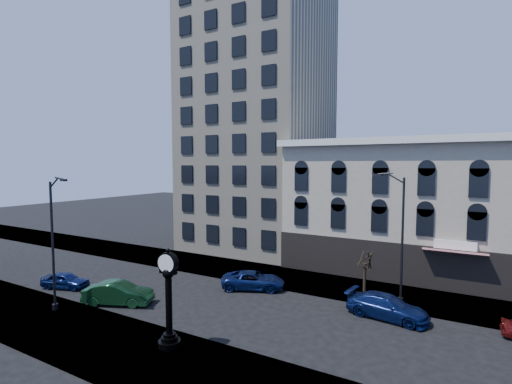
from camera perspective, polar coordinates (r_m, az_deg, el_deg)
The scene contains 13 objects.
ground at distance 29.04m, azimuth -7.64°, elevation -16.33°, with size 160.00×160.00×0.00m, color black.
sidewalk_far at distance 35.39m, azimuth 0.37°, elevation -12.38°, with size 160.00×6.00×0.12m, color gray.
sidewalk_near at distance 23.66m, azimuth -20.27°, elevation -21.37°, with size 160.00×6.00×0.12m, color gray.
cream_tower at distance 47.28m, azimuth 0.30°, elevation 15.39°, with size 15.90×15.40×42.50m.
victorian_row at distance 38.04m, azimuth 22.51°, elevation -2.40°, with size 22.60×11.19×12.50m.
street_clock at distance 21.79m, azimuth -13.26°, elevation -16.22°, with size 1.25×1.25×5.51m.
street_lamp_near at distance 28.20m, azimuth -28.41°, elevation -2.28°, with size 2.43×0.60×9.43m.
street_lamp_far at distance 28.55m, azimuth 20.33°, elevation -1.57°, with size 2.51×0.38×9.68m.
bare_tree_far at distance 30.24m, azimuth 16.43°, elevation -9.52°, with size 2.29×2.29×3.94m.
car_near_a at distance 35.11m, azimuth -27.28°, elevation -11.98°, with size 1.55×3.86×1.31m, color #0C194C.
car_near_b at distance 29.77m, azimuth -20.41°, elevation -14.38°, with size 1.72×4.94×1.63m, color #143F1E.
car_far_a at distance 31.21m, azimuth -0.43°, elevation -13.42°, with size 2.37×5.15×1.43m, color #0C194C.
car_far_b at distance 27.16m, azimuth 19.51°, elevation -16.29°, with size 2.16×5.31×1.54m, color #0C194C.
Camera 1 is at (16.45, -21.65, 10.19)m, focal length 26.00 mm.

